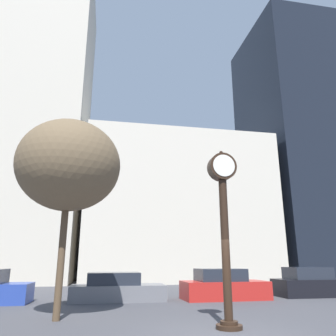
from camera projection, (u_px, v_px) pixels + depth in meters
building_tall_tower at (9, 115)px, 33.09m from camera, size 15.17×12.00×31.99m
building_storefront_row at (174, 210)px, 33.63m from camera, size 17.56×12.00×13.59m
building_glass_modern at (309, 147)px, 38.70m from camera, size 13.30×12.00×29.55m
street_clock at (224, 217)px, 10.18m from camera, size 0.88×0.76×5.36m
car_grey at (117, 289)px, 15.82m from camera, size 4.52×1.87×1.31m
car_red at (224, 286)px, 16.45m from camera, size 4.31×2.00×1.48m
car_black at (311, 284)px, 17.81m from camera, size 3.98×1.92×1.52m
bare_tree at (69, 166)px, 11.98m from camera, size 3.71×3.71×6.91m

